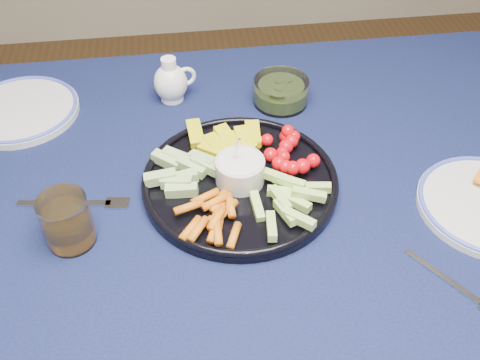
{
  "coord_description": "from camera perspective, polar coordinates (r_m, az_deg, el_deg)",
  "views": [
    {
      "loc": [
        -0.12,
        -0.56,
        1.39
      ],
      "look_at": [
        -0.03,
        0.08,
        0.76
      ],
      "focal_mm": 40.0,
      "sensor_mm": 36.0,
      "label": 1
    }
  ],
  "objects": [
    {
      "name": "crudite_platter",
      "position": [
        0.89,
        -0.15,
        0.16
      ],
      "size": [
        0.33,
        0.33,
        0.11
      ],
      "color": "black",
      "rests_on": "dining_table"
    },
    {
      "name": "side_plate_extra",
      "position": [
        1.14,
        -22.34,
        6.93
      ],
      "size": [
        0.22,
        0.22,
        0.02
      ],
      "color": "silver",
      "rests_on": "dining_table"
    },
    {
      "name": "pickle_bowl",
      "position": [
        1.08,
        4.37,
        9.29
      ],
      "size": [
        0.11,
        0.11,
        0.05
      ],
      "color": "silver",
      "rests_on": "dining_table"
    },
    {
      "name": "juice_tumbler",
      "position": [
        0.84,
        -17.89,
        -4.44
      ],
      "size": [
        0.07,
        0.07,
        0.09
      ],
      "color": "silver",
      "rests_on": "dining_table"
    },
    {
      "name": "creamer_pitcher",
      "position": [
        1.09,
        -7.35,
        10.33
      ],
      "size": [
        0.09,
        0.07,
        0.09
      ],
      "color": "white",
      "rests_on": "dining_table"
    },
    {
      "name": "fork_left",
      "position": [
        0.91,
        -16.4,
        -2.44
      ],
      "size": [
        0.18,
        0.04,
        0.0
      ],
      "color": "silver",
      "rests_on": "dining_table"
    },
    {
      "name": "dining_table",
      "position": [
        0.92,
        2.57,
        -7.93
      ],
      "size": [
        1.67,
        1.07,
        0.75
      ],
      "color": "#522C1B",
      "rests_on": "ground"
    },
    {
      "name": "fork_right",
      "position": [
        0.83,
        22.4,
        -10.68
      ],
      "size": [
        0.1,
        0.14,
        0.0
      ],
      "color": "silver",
      "rests_on": "dining_table"
    }
  ]
}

